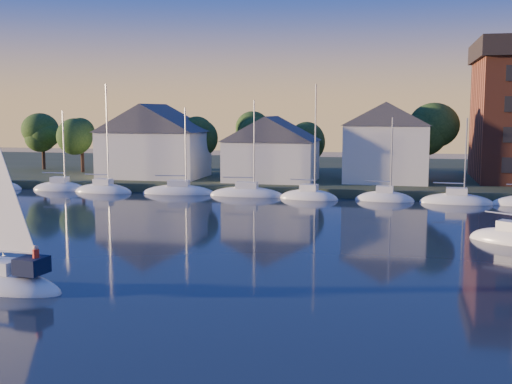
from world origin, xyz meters
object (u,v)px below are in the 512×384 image
(clubhouse_centre, at_px, (271,148))
(clubhouse_east, at_px, (386,141))
(clubhouse_west, at_px, (154,140))
(hero_sailboat, at_px, (1,279))
(drifting_sailboat_right, at_px, (510,242))

(clubhouse_centre, xyz_separation_m, clubhouse_east, (14.00, 2.00, 0.87))
(clubhouse_west, distance_m, hero_sailboat, 50.48)
(clubhouse_west, xyz_separation_m, hero_sailboat, (10.58, -49.07, -5.39))
(drifting_sailboat_right, bearing_deg, clubhouse_centre, 163.71)
(hero_sailboat, bearing_deg, clubhouse_east, -105.12)
(hero_sailboat, xyz_separation_m, drifting_sailboat_right, (29.39, 19.39, -0.45))
(clubhouse_centre, bearing_deg, hero_sailboat, -96.44)
(clubhouse_east, relative_size, drifting_sailboat_right, 1.01)
(drifting_sailboat_right, bearing_deg, hero_sailboat, -112.76)
(clubhouse_west, relative_size, clubhouse_east, 1.30)
(clubhouse_east, distance_m, hero_sailboat, 53.98)
(clubhouse_centre, xyz_separation_m, drifting_sailboat_right, (23.97, -28.68, -5.04))
(hero_sailboat, height_order, drifting_sailboat_right, hero_sailboat)
(clubhouse_west, relative_size, hero_sailboat, 1.08)
(clubhouse_west, distance_m, clubhouse_centre, 16.05)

